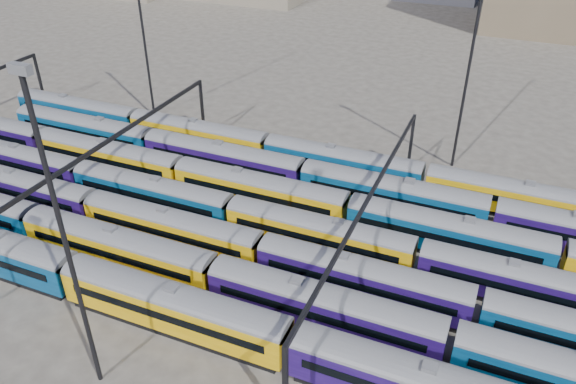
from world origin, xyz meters
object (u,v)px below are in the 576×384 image
at_px(rake_0, 291,341).
at_px(rake_2, 92,204).
at_px(rake_1, 323,304).
at_px(mast_2, 63,235).

relative_size(rake_0, rake_2, 1.06).
bearing_deg(rake_1, rake_2, 170.06).
bearing_deg(mast_2, rake_2, 130.07).
xyz_separation_m(rake_0, rake_1, (0.94, 5.00, -0.05)).
xyz_separation_m(rake_2, mast_2, (14.30, -17.00, 11.35)).
bearing_deg(rake_1, mast_2, -139.88).
bearing_deg(rake_0, rake_1, 79.38).
bearing_deg(rake_2, mast_2, -49.93).
distance_m(rake_0, mast_2, 18.74).
distance_m(rake_1, rake_2, 28.97).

